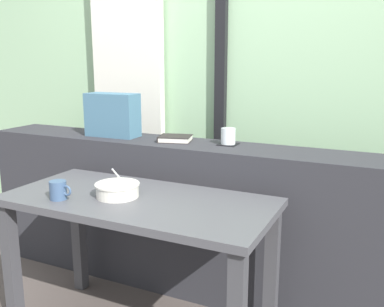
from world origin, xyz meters
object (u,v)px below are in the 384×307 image
at_px(juice_glass, 228,137).
at_px(soup_bowl, 117,190).
at_px(closed_book, 175,139).
at_px(ceramic_mug, 59,190).
at_px(coaster_square, 228,144).
at_px(breakfast_table, 139,222).
at_px(throw_pillow, 113,115).

distance_m(juice_glass, soup_bowl, 0.71).
distance_m(closed_book, ceramic_mug, 0.77).
distance_m(coaster_square, ceramic_mug, 0.93).
relative_size(breakfast_table, coaster_square, 12.44).
xyz_separation_m(throw_pillow, soup_bowl, (0.42, -0.57, -0.26)).
bearing_deg(closed_book, throw_pillow, -177.98).
height_order(throw_pillow, soup_bowl, throw_pillow).
height_order(throw_pillow, ceramic_mug, throw_pillow).
height_order(juice_glass, throw_pillow, throw_pillow).
bearing_deg(ceramic_mug, throw_pillow, 106.13).
height_order(coaster_square, throw_pillow, throw_pillow).
bearing_deg(breakfast_table, ceramic_mug, -151.45).
distance_m(coaster_square, closed_book, 0.31).
height_order(breakfast_table, closed_book, closed_book).
xyz_separation_m(breakfast_table, coaster_square, (0.21, 0.59, 0.28)).
bearing_deg(breakfast_table, throw_pillow, 133.61).
bearing_deg(juice_glass, closed_book, -173.88).
xyz_separation_m(breakfast_table, juice_glass, (0.21, 0.59, 0.32)).
distance_m(breakfast_table, ceramic_mug, 0.39).
height_order(juice_glass, closed_book, juice_glass).
distance_m(breakfast_table, coaster_square, 0.69).
height_order(breakfast_table, soup_bowl, soup_bowl).
distance_m(juice_glass, throw_pillow, 0.74).
bearing_deg(ceramic_mug, closed_book, 73.73).
bearing_deg(breakfast_table, juice_glass, 70.28).
distance_m(throw_pillow, soup_bowl, 0.75).
bearing_deg(throw_pillow, breakfast_table, -46.39).
distance_m(soup_bowl, ceramic_mug, 0.26).
bearing_deg(breakfast_table, soup_bowl, -165.80).
relative_size(breakfast_table, throw_pillow, 3.89).
distance_m(breakfast_table, juice_glass, 0.71).
relative_size(juice_glass, closed_book, 0.41).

